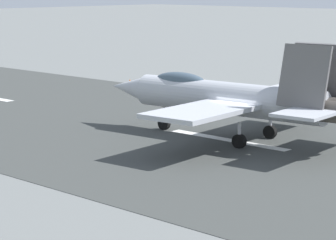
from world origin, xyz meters
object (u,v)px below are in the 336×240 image
(crew_person, at_px, (204,90))
(marker_cone_mid, at_px, (248,97))
(fighter_jet, at_px, (230,97))
(marker_cone_far, at_px, (130,82))

(crew_person, height_order, marker_cone_mid, crew_person)
(fighter_jet, xyz_separation_m, crew_person, (10.40, -10.07, -1.61))
(fighter_jet, relative_size, crew_person, 10.35)
(fighter_jet, height_order, marker_cone_far, fighter_jet)
(fighter_jet, distance_m, crew_person, 14.57)
(fighter_jet, bearing_deg, marker_cone_far, -30.55)
(crew_person, relative_size, marker_cone_far, 2.84)
(fighter_jet, relative_size, marker_cone_far, 29.36)
(crew_person, distance_m, marker_cone_mid, 3.36)
(marker_cone_mid, xyz_separation_m, marker_cone_far, (12.60, 0.00, 0.00))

